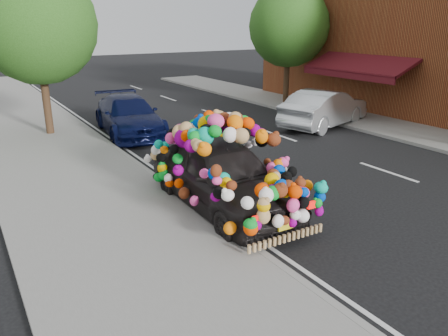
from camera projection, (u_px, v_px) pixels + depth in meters
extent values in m
plane|color=black|center=(291.00, 197.00, 10.77)|extent=(100.00, 100.00, 0.00)
cube|color=gray|center=(123.00, 238.00, 8.61)|extent=(4.00, 60.00, 0.12)
cube|color=gray|center=(209.00, 216.00, 9.58)|extent=(0.15, 60.00, 0.13)
cube|color=gray|center=(402.00, 130.00, 17.26)|extent=(3.00, 40.00, 0.12)
cube|color=#4F0E16|center=(358.00, 64.00, 19.20)|extent=(1.62, 5.20, 0.75)
cube|color=#4F0E16|center=(345.00, 74.00, 18.95)|extent=(0.06, 5.20, 0.35)
cylinder|color=#332114|center=(46.00, 100.00, 16.10)|extent=(0.28, 0.28, 2.73)
sphere|color=#204D14|center=(36.00, 24.00, 15.25)|extent=(4.20, 4.20, 4.20)
cylinder|color=#332114|center=(286.00, 79.00, 22.40)|extent=(0.28, 0.28, 2.64)
sphere|color=#204D14|center=(289.00, 26.00, 21.58)|extent=(4.00, 4.00, 4.00)
imported|color=black|center=(222.00, 175.00, 9.97)|extent=(1.96, 4.68, 1.58)
cube|color=red|center=(258.00, 219.00, 7.76)|extent=(0.22, 0.06, 0.14)
cube|color=red|center=(312.00, 205.00, 8.37)|extent=(0.22, 0.06, 0.14)
cube|color=yellow|center=(286.00, 227.00, 8.15)|extent=(0.34, 0.05, 0.12)
imported|color=black|center=(129.00, 116.00, 16.68)|extent=(2.54, 5.07, 1.41)
imported|color=#B6BABF|center=(325.00, 108.00, 17.78)|extent=(4.86, 2.83, 1.51)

